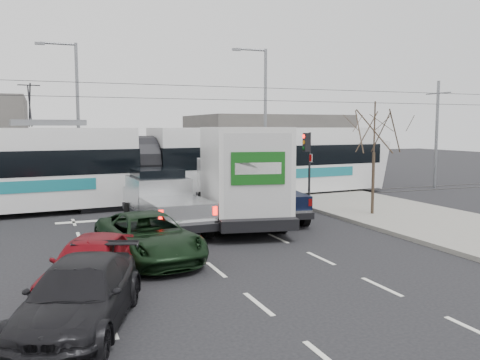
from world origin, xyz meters
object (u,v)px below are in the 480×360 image
object	(u,v)px
street_lamp_near	(263,110)
red_car	(91,263)
traffic_signal	(307,152)
street_lamp_far	(75,109)
bare_tree	(374,132)
green_car	(148,237)
silver_pickup	(163,199)
dark_car	(80,296)
box_truck	(239,176)
navy_pickup	(270,194)
tram	(142,165)

from	to	relation	value
street_lamp_near	red_car	world-z (taller)	street_lamp_near
traffic_signal	street_lamp_far	size ratio (longest dim) A/B	0.40
bare_tree	green_car	distance (m)	11.84
silver_pickup	green_car	world-z (taller)	silver_pickup
street_lamp_near	red_car	xyz separation A→B (m)	(-12.46, -17.65, -4.41)
street_lamp_near	dark_car	distance (m)	24.20
street_lamp_near	box_truck	xyz separation A→B (m)	(-5.87, -10.80, -3.13)
traffic_signal	box_truck	xyz separation A→B (m)	(-5.03, -3.29, -0.76)
traffic_signal	red_car	world-z (taller)	traffic_signal
dark_car	navy_pickup	bearing A→B (deg)	68.64
street_lamp_far	silver_pickup	world-z (taller)	street_lamp_far
street_lamp_near	tram	world-z (taller)	street_lamp_near
traffic_signal	street_lamp_far	bearing A→B (deg)	138.28
green_car	dark_car	world-z (taller)	green_car
street_lamp_far	navy_pickup	bearing A→B (deg)	-58.92
box_truck	dark_car	bearing A→B (deg)	-117.04
box_truck	navy_pickup	xyz separation A→B (m)	(1.71, 0.62, -0.91)
traffic_signal	red_car	bearing A→B (deg)	-138.87
tram	silver_pickup	distance (m)	6.26
silver_pickup	red_car	size ratio (longest dim) A/B	1.56
green_car	dark_car	bearing A→B (deg)	-122.86
bare_tree	street_lamp_near	size ratio (longest dim) A/B	0.56
street_lamp_near	dark_car	xyz separation A→B (m)	(-12.90, -19.98, -4.44)
navy_pickup	green_car	world-z (taller)	navy_pickup
tram	silver_pickup	world-z (taller)	tram
street_lamp_near	dark_car	size ratio (longest dim) A/B	1.95
street_lamp_near	navy_pickup	bearing A→B (deg)	-112.23
silver_pickup	dark_car	bearing A→B (deg)	-114.40
navy_pickup	box_truck	bearing A→B (deg)	-151.48
silver_pickup	navy_pickup	size ratio (longest dim) A/B	1.19
traffic_signal	silver_pickup	bearing A→B (deg)	-159.62
silver_pickup	tram	bearing A→B (deg)	84.40
bare_tree	green_car	size ratio (longest dim) A/B	0.99
street_lamp_far	bare_tree	bearing A→B (deg)	-48.88
dark_car	box_truck	bearing A→B (deg)	72.92
street_lamp_near	bare_tree	bearing A→B (deg)	-88.58
bare_tree	street_lamp_near	world-z (taller)	street_lamp_near
silver_pickup	street_lamp_far	bearing A→B (deg)	98.78
bare_tree	red_car	xyz separation A→B (m)	(-12.75, -6.15, -3.09)
silver_pickup	dark_car	size ratio (longest dim) A/B	1.40
street_lamp_near	green_car	world-z (taller)	street_lamp_near
traffic_signal	green_car	distance (m)	12.51
traffic_signal	tram	distance (m)	8.47
street_lamp_near	silver_pickup	distance (m)	14.46
bare_tree	street_lamp_near	xyz separation A→B (m)	(-0.29, 11.50, 1.32)
box_truck	green_car	bearing A→B (deg)	-126.81
traffic_signal	green_car	xyz separation A→B (m)	(-9.71, -7.63, -2.04)
silver_pickup	green_car	distance (m)	4.83
box_truck	red_car	size ratio (longest dim) A/B	2.03
silver_pickup	box_truck	xyz separation A→B (m)	(3.19, -0.24, 0.83)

